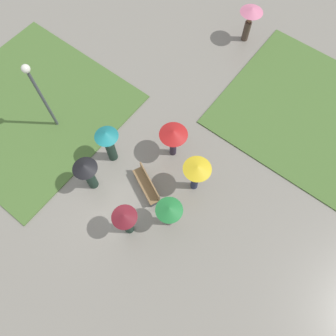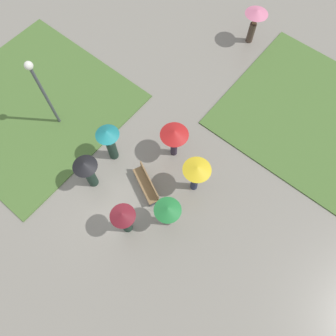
{
  "view_description": "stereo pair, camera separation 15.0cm",
  "coord_description": "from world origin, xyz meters",
  "views": [
    {
      "loc": [
        4.58,
        -2.24,
        12.5
      ],
      "look_at": [
        1.41,
        1.87,
        1.05
      ],
      "focal_mm": 35.0,
      "sensor_mm": 36.0,
      "label": 1
    },
    {
      "loc": [
        4.7,
        -2.15,
        12.5
      ],
      "look_at": [
        1.41,
        1.87,
        1.05
      ],
      "focal_mm": 35.0,
      "sensor_mm": 36.0,
      "label": 2
    }
  ],
  "objects": [
    {
      "name": "lamp_post",
      "position": [
        -4.09,
        0.93,
        2.47
      ],
      "size": [
        0.32,
        0.32,
        3.77
      ],
      "color": "#474C51",
      "rests_on": "ground_plane"
    },
    {
      "name": "park_bench",
      "position": [
        1.04,
        1.03,
        0.46
      ],
      "size": [
        1.67,
        1.07,
        0.9
      ],
      "rotation": [
        0.0,
        0.0,
        -0.43
      ],
      "color": "brown",
      "rests_on": "ground_plane"
    },
    {
      "name": "crowd_person_maroon",
      "position": [
        1.53,
        -0.71,
        1.31
      ],
      "size": [
        0.91,
        0.91,
        1.94
      ],
      "rotation": [
        0.0,
        0.0,
        4.46
      ],
      "color": "#1E3328",
      "rests_on": "ground_plane"
    },
    {
      "name": "lawn_patch_far",
      "position": [
        5.75,
        8.36,
        0.03
      ],
      "size": [
        9.95,
        7.08,
        0.06
      ],
      "color": "#4C7033",
      "rests_on": "ground_plane"
    },
    {
      "name": "lawn_patch_near",
      "position": [
        -5.69,
        0.74,
        0.03
      ],
      "size": [
        7.81,
        7.73,
        0.06
      ],
      "color": "#4C7033",
      "rests_on": "ground_plane"
    },
    {
      "name": "crowd_person_red",
      "position": [
        0.84,
        2.95,
        1.44
      ],
      "size": [
        1.13,
        1.13,
        1.8
      ],
      "rotation": [
        0.0,
        0.0,
        3.93
      ],
      "color": "#2D2333",
      "rests_on": "ground_plane"
    },
    {
      "name": "crowd_person_yellow",
      "position": [
        2.45,
        2.25,
        1.44
      ],
      "size": [
        1.06,
        1.06,
        1.91
      ],
      "rotation": [
        0.0,
        0.0,
        0.89
      ],
      "color": "#282D47",
      "rests_on": "ground_plane"
    },
    {
      "name": "crowd_person_green",
      "position": [
        2.56,
        0.45,
        1.32
      ],
      "size": [
        0.98,
        0.98,
        1.77
      ],
      "rotation": [
        0.0,
        0.0,
        2.86
      ],
      "color": "slate",
      "rests_on": "ground_plane"
    },
    {
      "name": "lone_walker_far_path",
      "position": [
        -0.22,
        10.36,
        1.34
      ],
      "size": [
        1.09,
        1.09,
        1.84
      ],
      "rotation": [
        0.0,
        0.0,
        2.54
      ],
      "color": "#47382D",
      "rests_on": "ground_plane"
    },
    {
      "name": "crowd_person_black",
      "position": [
        -0.84,
        -0.19,
        1.23
      ],
      "size": [
        0.94,
        0.94,
        1.86
      ],
      "rotation": [
        0.0,
        0.0,
        2.84
      ],
      "color": "#1E3328",
      "rests_on": "ground_plane"
    },
    {
      "name": "ground_plane",
      "position": [
        0.0,
        0.0,
        0.0
      ],
      "size": [
        90.0,
        90.0,
        0.0
      ],
      "primitive_type": "plane",
      "color": "gray"
    },
    {
      "name": "crowd_person_teal",
      "position": [
        -1.04,
        1.24,
        1.3
      ],
      "size": [
        0.92,
        0.92,
        2.01
      ],
      "rotation": [
        0.0,
        0.0,
        1.78
      ],
      "color": "#1E3328",
      "rests_on": "ground_plane"
    }
  ]
}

